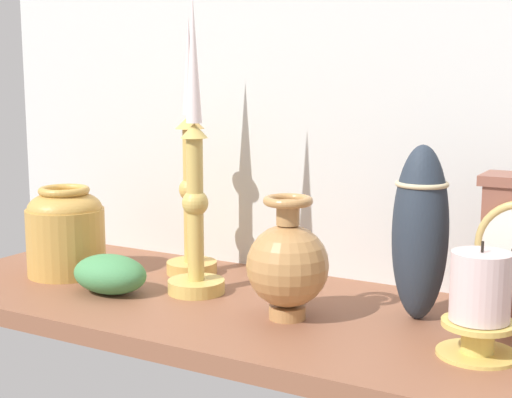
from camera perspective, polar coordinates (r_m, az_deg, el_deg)
The scene contains 9 objects.
ground_plane at distance 99.67cm, azimuth 0.69°, elevation -8.72°, with size 100.00×36.00×2.40cm, color brown.
back_wall at distance 111.29cm, azimuth 5.41°, elevation 10.76°, with size 120.00×2.00×65.00cm, color silver.
candlestick_tall_left at distance 102.39cm, azimuth -4.62°, elevation 0.25°, with size 7.86×7.86×40.25cm.
candlestick_tall_center at distance 112.70cm, azimuth -4.95°, elevation 0.90°, with size 7.61×7.61×37.98cm.
brass_vase_bulbous at distance 92.59cm, azimuth 2.40°, elevation -4.90°, with size 10.19×10.19×15.28cm.
brass_vase_jar at distance 116.45cm, azimuth -14.17°, elevation -2.24°, with size 11.61×11.61×13.32cm.
pillar_candle_front at distance 84.29cm, azimuth 16.51°, elevation -7.60°, with size 8.77×8.77×12.55cm.
tall_ceramic_vase at distance 93.67cm, azimuth 12.28°, elevation -2.45°, with size 6.83×6.83×21.55cm.
ivy_sprig at distance 106.10cm, azimuth -10.96°, elevation -5.58°, with size 11.12×7.78×5.35cm.
Camera 1 is at (45.66, -82.96, 29.89)cm, focal length 53.03 mm.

